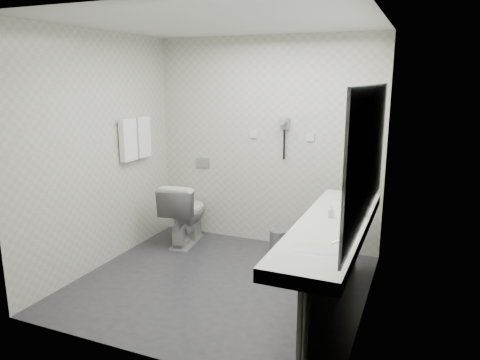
% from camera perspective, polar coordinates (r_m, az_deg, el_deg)
% --- Properties ---
extents(floor, '(2.80, 2.80, 0.00)m').
position_cam_1_polar(floor, '(4.60, -2.51, -13.07)').
color(floor, '#29282D').
rests_on(floor, ground).
extents(ceiling, '(2.80, 2.80, 0.00)m').
position_cam_1_polar(ceiling, '(4.16, -2.87, 19.57)').
color(ceiling, silver).
rests_on(ceiling, wall_back).
extents(wall_back, '(2.80, 0.00, 2.80)m').
position_cam_1_polar(wall_back, '(5.39, 3.28, 4.75)').
color(wall_back, beige).
rests_on(wall_back, floor).
extents(wall_front, '(2.80, 0.00, 2.80)m').
position_cam_1_polar(wall_front, '(3.11, -13.01, -1.71)').
color(wall_front, beige).
rests_on(wall_front, floor).
extents(wall_left, '(0.00, 2.60, 2.60)m').
position_cam_1_polar(wall_left, '(4.97, -17.46, 3.45)').
color(wall_left, beige).
rests_on(wall_left, floor).
extents(wall_right, '(0.00, 2.60, 2.60)m').
position_cam_1_polar(wall_right, '(3.83, 16.60, 0.82)').
color(wall_right, beige).
rests_on(wall_right, floor).
extents(vanity_counter, '(0.55, 2.20, 0.10)m').
position_cam_1_polar(vanity_counter, '(3.80, 11.67, -6.07)').
color(vanity_counter, silver).
rests_on(vanity_counter, floor).
extents(vanity_panel, '(0.03, 2.15, 0.75)m').
position_cam_1_polar(vanity_panel, '(3.95, 11.74, -11.95)').
color(vanity_panel, gray).
rests_on(vanity_panel, floor).
extents(vanity_post_near, '(0.06, 0.06, 0.75)m').
position_cam_1_polar(vanity_post_near, '(3.05, 8.24, -19.87)').
color(vanity_post_near, silver).
rests_on(vanity_post_near, floor).
extents(vanity_post_far, '(0.06, 0.06, 0.75)m').
position_cam_1_polar(vanity_post_far, '(4.90, 14.50, -7.09)').
color(vanity_post_far, silver).
rests_on(vanity_post_far, floor).
extents(mirror, '(0.02, 2.20, 1.05)m').
position_cam_1_polar(mirror, '(3.60, 16.20, 3.33)').
color(mirror, '#B2BCC6').
rests_on(mirror, wall_right).
extents(basin_near, '(0.40, 0.31, 0.05)m').
position_cam_1_polar(basin_near, '(3.19, 9.35, -9.07)').
color(basin_near, silver).
rests_on(basin_near, vanity_counter).
extents(basin_far, '(0.40, 0.31, 0.05)m').
position_cam_1_polar(basin_far, '(4.40, 13.37, -3.03)').
color(basin_far, silver).
rests_on(basin_far, vanity_counter).
extents(faucet_near, '(0.04, 0.04, 0.15)m').
position_cam_1_polar(faucet_near, '(3.12, 12.93, -7.95)').
color(faucet_near, silver).
rests_on(faucet_near, vanity_counter).
extents(faucet_far, '(0.04, 0.04, 0.15)m').
position_cam_1_polar(faucet_far, '(4.35, 15.96, -2.13)').
color(faucet_far, silver).
rests_on(faucet_far, vanity_counter).
extents(soap_bottle_a, '(0.06, 0.06, 0.11)m').
position_cam_1_polar(soap_bottle_a, '(3.90, 11.60, -3.93)').
color(soap_bottle_a, white).
rests_on(soap_bottle_a, vanity_counter).
extents(glass_left, '(0.07, 0.07, 0.10)m').
position_cam_1_polar(glass_left, '(4.00, 15.69, -3.81)').
color(glass_left, silver).
rests_on(glass_left, vanity_counter).
extents(toilet, '(0.54, 0.83, 0.78)m').
position_cam_1_polar(toilet, '(5.56, -7.03, -4.18)').
color(toilet, silver).
rests_on(toilet, floor).
extents(flush_plate, '(0.18, 0.02, 0.12)m').
position_cam_1_polar(flush_plate, '(5.77, -4.80, 2.24)').
color(flush_plate, '#B2B5BA').
rests_on(flush_plate, wall_back).
extents(pedal_bin, '(0.25, 0.25, 0.30)m').
position_cam_1_polar(pedal_bin, '(5.21, 4.97, -8.12)').
color(pedal_bin, '#B2B5BA').
rests_on(pedal_bin, floor).
extents(bin_lid, '(0.21, 0.21, 0.02)m').
position_cam_1_polar(bin_lid, '(5.16, 5.01, -6.50)').
color(bin_lid, '#B2B5BA').
rests_on(bin_lid, pedal_bin).
extents(towel_rail, '(0.02, 0.62, 0.02)m').
position_cam_1_polar(towel_rail, '(5.33, -13.45, 7.56)').
color(towel_rail, silver).
rests_on(towel_rail, wall_left).
extents(towel_near, '(0.07, 0.24, 0.48)m').
position_cam_1_polar(towel_near, '(5.23, -14.13, 5.01)').
color(towel_near, white).
rests_on(towel_near, towel_rail).
extents(towel_far, '(0.07, 0.24, 0.48)m').
position_cam_1_polar(towel_far, '(5.46, -12.37, 5.41)').
color(towel_far, white).
rests_on(towel_far, towel_rail).
extents(dryer_cradle, '(0.10, 0.04, 0.14)m').
position_cam_1_polar(dryer_cradle, '(5.26, 5.79, 7.23)').
color(dryer_cradle, gray).
rests_on(dryer_cradle, wall_back).
extents(dryer_barrel, '(0.08, 0.14, 0.08)m').
position_cam_1_polar(dryer_barrel, '(5.19, 5.57, 7.50)').
color(dryer_barrel, gray).
rests_on(dryer_barrel, dryer_cradle).
extents(dryer_cord, '(0.02, 0.02, 0.35)m').
position_cam_1_polar(dryer_cord, '(5.27, 5.68, 4.52)').
color(dryer_cord, black).
rests_on(dryer_cord, dryer_cradle).
extents(switch_plate_a, '(0.09, 0.02, 0.09)m').
position_cam_1_polar(switch_plate_a, '(5.42, 1.75, 5.87)').
color(switch_plate_a, silver).
rests_on(switch_plate_a, wall_back).
extents(switch_plate_b, '(0.09, 0.02, 0.09)m').
position_cam_1_polar(switch_plate_b, '(5.21, 8.98, 5.43)').
color(switch_plate_b, silver).
rests_on(switch_plate_b, wall_back).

